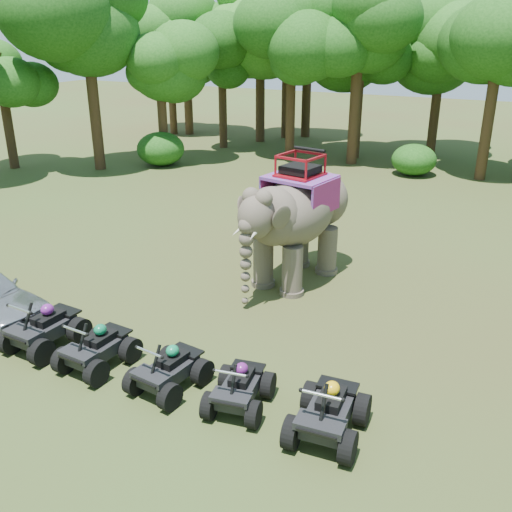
# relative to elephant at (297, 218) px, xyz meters

# --- Properties ---
(ground) EXTENTS (110.00, 110.00, 0.00)m
(ground) POSITION_rel_elephant_xyz_m (0.17, -4.29, -1.98)
(ground) COLOR #47381E
(ground) RESTS_ON ground
(elephant) EXTENTS (2.89, 5.00, 3.95)m
(elephant) POSITION_rel_elephant_xyz_m (0.00, 0.00, 0.00)
(elephant) COLOR brown
(elephant) RESTS_ON ground
(atv_0) EXTENTS (1.42, 1.88, 1.34)m
(atv_0) POSITION_rel_elephant_xyz_m (-3.84, -6.46, -1.31)
(atv_0) COLOR black
(atv_0) RESTS_ON ground
(atv_1) EXTENTS (1.34, 1.77, 1.25)m
(atv_1) POSITION_rel_elephant_xyz_m (-2.12, -6.56, -1.35)
(atv_1) COLOR black
(atv_1) RESTS_ON ground
(atv_2) EXTENTS (1.39, 1.78, 1.22)m
(atv_2) POSITION_rel_elephant_xyz_m (-0.18, -6.54, -1.37)
(atv_2) COLOR black
(atv_2) RESTS_ON ground
(atv_3) EXTENTS (1.39, 1.74, 1.17)m
(atv_3) POSITION_rel_elephant_xyz_m (1.47, -6.43, -1.39)
(atv_3) COLOR black
(atv_3) RESTS_ON ground
(atv_4) EXTENTS (1.44, 1.89, 1.33)m
(atv_4) POSITION_rel_elephant_xyz_m (3.38, -6.44, -1.31)
(atv_4) COLOR black
(atv_4) RESTS_ON ground
(tree_0) EXTENTS (5.84, 5.84, 8.35)m
(tree_0) POSITION_rel_elephant_xyz_m (0.17, 20.67, 2.20)
(tree_0) COLOR #195114
(tree_0) RESTS_ON ground
(tree_1) EXTENTS (5.54, 5.54, 7.92)m
(tree_1) POSITION_rel_elephant_xyz_m (3.61, 15.56, 1.98)
(tree_1) COLOR #195114
(tree_1) RESTS_ON ground
(tree_27) EXTENTS (4.67, 4.67, 6.67)m
(tree_27) POSITION_rel_elephant_xyz_m (-19.62, 6.75, 1.36)
(tree_27) COLOR #195114
(tree_27) RESTS_ON ground
(tree_28) EXTENTS (6.47, 6.47, 9.24)m
(tree_28) POSITION_rel_elephant_xyz_m (-15.23, 8.68, 2.65)
(tree_28) COLOR #195114
(tree_28) RESTS_ON ground
(tree_29) EXTENTS (4.91, 4.91, 7.01)m
(tree_29) POSITION_rel_elephant_xyz_m (-12.81, 11.33, 1.53)
(tree_29) COLOR #195114
(tree_29) RESTS_ON ground
(tree_30) EXTENTS (4.79, 4.79, 6.84)m
(tree_30) POSITION_rel_elephant_xyz_m (-12.17, 16.91, 1.44)
(tree_30) COLOR #195114
(tree_30) RESTS_ON ground
(tree_31) EXTENTS (5.74, 5.74, 8.20)m
(tree_31) POSITION_rel_elephant_xyz_m (-7.15, 16.00, 2.13)
(tree_31) COLOR #195114
(tree_31) RESTS_ON ground
(tree_32) EXTENTS (5.66, 5.66, 8.08)m
(tree_32) POSITION_rel_elephant_xyz_m (-3.67, 17.67, 2.07)
(tree_32) COLOR #195114
(tree_32) RESTS_ON ground
(tree_33) EXTENTS (5.22, 5.22, 7.46)m
(tree_33) POSITION_rel_elephant_xyz_m (-17.84, 19.63, 1.75)
(tree_33) COLOR #195114
(tree_33) RESTS_ON ground
(tree_34) EXTENTS (7.44, 7.44, 10.63)m
(tree_34) POSITION_rel_elephant_xyz_m (-8.89, 22.80, 3.34)
(tree_34) COLOR #195114
(tree_34) RESTS_ON ground
(tree_35) EXTENTS (6.62, 6.62, 9.46)m
(tree_35) POSITION_rel_elephant_xyz_m (-3.35, 16.08, 2.75)
(tree_35) COLOR #195114
(tree_35) RESTS_ON ground
(tree_37) EXTENTS (5.39, 5.39, 7.70)m
(tree_37) POSITION_rel_elephant_xyz_m (-17.30, 20.93, 1.87)
(tree_37) COLOR #195114
(tree_37) RESTS_ON ground
(tree_40) EXTENTS (6.95, 6.95, 9.93)m
(tree_40) POSITION_rel_elephant_xyz_m (-10.96, 19.80, 2.99)
(tree_40) COLOR #195114
(tree_40) RESTS_ON ground
(tree_42) EXTENTS (6.72, 6.72, 9.60)m
(tree_42) POSITION_rel_elephant_xyz_m (-16.74, 19.99, 2.83)
(tree_42) COLOR #195114
(tree_42) RESTS_ON ground
(tree_43) EXTENTS (5.48, 5.48, 7.83)m
(tree_43) POSITION_rel_elephant_xyz_m (-10.02, 21.82, 1.94)
(tree_43) COLOR #195114
(tree_43) RESTS_ON ground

